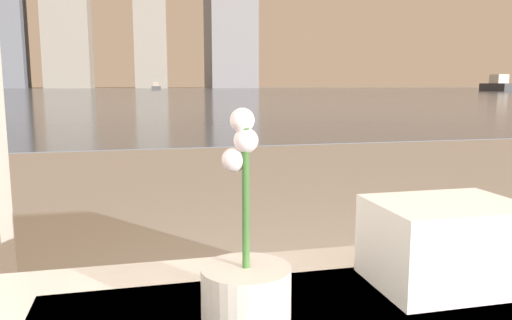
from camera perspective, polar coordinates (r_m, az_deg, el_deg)
potted_orchid at (r=0.84m, az=-1.19°, el=-13.23°), size 0.15×0.15×0.34m
towel_stack at (r=1.03m, az=20.84°, el=-8.88°), size 0.27×0.21×0.16m
harbor_water at (r=61.93m, az=-12.97°, el=7.62°), size 180.00×110.00×0.01m
harbor_boat_0 at (r=71.72m, az=25.97°, el=7.69°), size 2.60×5.84×2.12m
harbor_boat_1 at (r=81.15m, az=-11.33°, el=8.18°), size 1.58×3.43×1.24m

